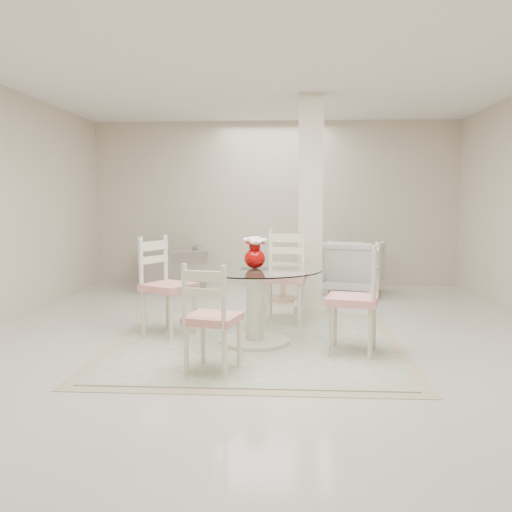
# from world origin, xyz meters

# --- Properties ---
(ground) EXTENTS (7.00, 7.00, 0.00)m
(ground) POSITION_xyz_m (0.00, 0.00, 0.00)
(ground) COLOR beige
(ground) RESTS_ON ground
(room_shell) EXTENTS (6.02, 7.02, 2.71)m
(room_shell) POSITION_xyz_m (0.00, 0.00, 1.86)
(room_shell) COLOR beige
(room_shell) RESTS_ON ground
(column) EXTENTS (0.30, 0.30, 2.70)m
(column) POSITION_xyz_m (0.50, 1.30, 1.35)
(column) COLOR beige
(column) RESTS_ON ground
(area_rug) EXTENTS (2.84, 2.84, 0.02)m
(area_rug) POSITION_xyz_m (-0.09, -0.34, 0.01)
(area_rug) COLOR tan
(area_rug) RESTS_ON ground
(dining_table) EXTENTS (1.30, 1.30, 0.75)m
(dining_table) POSITION_xyz_m (-0.09, -0.34, 0.38)
(dining_table) COLOR beige
(dining_table) RESTS_ON ground
(red_vase) EXTENTS (0.23, 0.22, 0.31)m
(red_vase) POSITION_xyz_m (-0.09, -0.34, 0.90)
(red_vase) COLOR #A40505
(red_vase) RESTS_ON dining_table
(dining_chair_east) EXTENTS (0.54, 0.54, 1.12)m
(dining_chair_east) POSITION_xyz_m (0.89, -0.64, 0.59)
(dining_chair_east) COLOR beige
(dining_chair_east) RESTS_ON ground
(dining_chair_north) EXTENTS (0.53, 0.53, 1.19)m
(dining_chair_north) POSITION_xyz_m (0.20, 0.65, 0.62)
(dining_chair_north) COLOR #EEE5C3
(dining_chair_north) RESTS_ON ground
(dining_chair_west) EXTENTS (0.62, 0.62, 1.14)m
(dining_chair_west) POSITION_xyz_m (-1.06, -0.02, 0.60)
(dining_chair_west) COLOR beige
(dining_chair_west) RESTS_ON ground
(dining_chair_south) EXTENTS (0.49, 0.49, 1.01)m
(dining_chair_south) POSITION_xyz_m (-0.39, -1.31, 0.53)
(dining_chair_south) COLOR #F2E6C7
(dining_chair_south) RESTS_ON ground
(recliner_taupe) EXTENTS (1.23, 1.14, 0.66)m
(recliner_taupe) POSITION_xyz_m (-1.59, 2.91, 0.33)
(recliner_taupe) COLOR gray
(recliner_taupe) RESTS_ON ground
(armchair_white) EXTENTS (1.08, 1.10, 0.80)m
(armchair_white) POSITION_xyz_m (1.22, 2.70, 0.40)
(armchair_white) COLOR white
(armchair_white) RESTS_ON ground
(side_table) EXTENTS (0.49, 0.49, 0.51)m
(side_table) POSITION_xyz_m (0.16, 2.07, 0.23)
(side_table) COLOR #D7B384
(side_table) RESTS_ON ground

